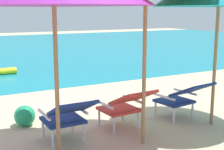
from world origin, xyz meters
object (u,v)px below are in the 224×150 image
at_px(lounge_chair_center, 125,104).
at_px(lounge_chair_left, 67,115).
at_px(beach_ball, 25,116).
at_px(lounge_chair_right, 182,96).

bearing_deg(lounge_chair_center, lounge_chair_left, -176.39).
distance_m(lounge_chair_left, beach_ball, 1.05).
bearing_deg(beach_ball, lounge_chair_right, -22.54).
xyz_separation_m(lounge_chair_left, beach_ball, (-0.33, 0.96, -0.24)).
height_order(lounge_chair_right, beach_ball, lounge_chair_right).
relative_size(lounge_chair_left, lounge_chair_right, 0.94).
xyz_separation_m(lounge_chair_center, lounge_chair_right, (1.05, -0.05, 0.00)).
distance_m(lounge_chair_right, beach_ball, 2.51).
distance_m(lounge_chair_center, lounge_chair_right, 1.05).
bearing_deg(beach_ball, lounge_chair_center, -35.73).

